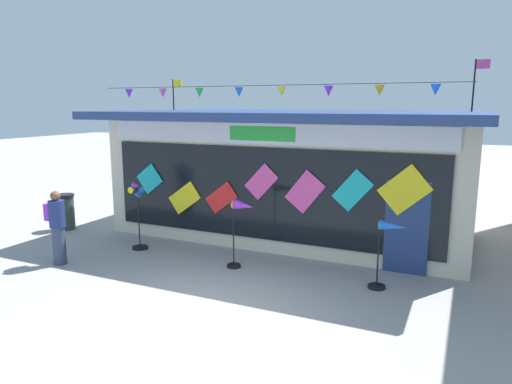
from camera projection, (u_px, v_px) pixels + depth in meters
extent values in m
plane|color=#9E9B99|center=(196.00, 318.00, 7.90)|extent=(80.00, 80.00, 0.00)
cube|color=beige|center=(301.00, 173.00, 13.55)|extent=(9.23, 5.49, 3.17)
cube|color=navy|center=(296.00, 115.00, 12.76)|extent=(9.63, 6.56, 0.20)
cube|color=silver|center=(262.00, 134.00, 10.83)|extent=(8.49, 0.08, 0.48)
cube|color=green|center=(262.00, 134.00, 10.80)|extent=(1.66, 0.04, 0.33)
cube|color=black|center=(262.00, 194.00, 11.10)|extent=(8.31, 0.06, 2.21)
cube|color=navy|center=(407.00, 228.00, 9.81)|extent=(0.90, 0.07, 2.00)
cube|color=#19B7BC|center=(150.00, 179.00, 12.36)|extent=(0.85, 0.03, 0.83)
cube|color=yellow|center=(185.00, 198.00, 11.99)|extent=(0.98, 0.03, 0.90)
cube|color=red|center=(221.00, 198.00, 11.52)|extent=(0.91, 0.03, 0.84)
cube|color=#EA4CA3|center=(261.00, 182.00, 10.99)|extent=(0.88, 0.03, 0.89)
cube|color=#EA4CA3|center=(305.00, 192.00, 10.57)|extent=(0.98, 0.03, 1.02)
cube|color=#19B7BC|center=(352.00, 190.00, 10.11)|extent=(0.92, 0.03, 0.95)
cube|color=yellow|center=(405.00, 190.00, 9.64)|extent=(1.13, 0.03, 1.11)
cylinder|color=black|center=(260.00, 85.00, 10.50)|extent=(8.86, 0.01, 0.01)
cone|color=purple|center=(129.00, 93.00, 12.06)|extent=(0.20, 0.20, 0.22)
cone|color=#EA4CA3|center=(163.00, 93.00, 11.62)|extent=(0.20, 0.20, 0.22)
cone|color=green|center=(199.00, 93.00, 11.18)|extent=(0.20, 0.20, 0.22)
cone|color=blue|center=(239.00, 92.00, 10.75)|extent=(0.20, 0.20, 0.22)
cone|color=yellow|center=(282.00, 92.00, 10.31)|extent=(0.20, 0.20, 0.22)
cone|color=purple|center=(329.00, 91.00, 9.87)|extent=(0.20, 0.20, 0.22)
cone|color=orange|center=(380.00, 90.00, 9.43)|extent=(0.20, 0.20, 0.22)
cone|color=blue|center=(436.00, 90.00, 8.99)|extent=(0.20, 0.20, 0.22)
cylinder|color=black|center=(173.00, 95.00, 14.93)|extent=(0.04, 0.04, 0.96)
cube|color=yellow|center=(177.00, 83.00, 14.80)|extent=(0.32, 0.02, 0.22)
cylinder|color=black|center=(474.00, 86.00, 11.30)|extent=(0.04, 0.04, 1.25)
cube|color=#EA4CA3|center=(483.00, 64.00, 11.14)|extent=(0.32, 0.02, 0.22)
cylinder|color=black|center=(140.00, 247.00, 11.66)|extent=(0.39, 0.39, 0.06)
cylinder|color=black|center=(139.00, 220.00, 11.53)|extent=(0.03, 0.03, 1.50)
cylinder|color=black|center=(136.00, 190.00, 11.35)|extent=(0.06, 0.04, 0.06)
cone|color=blue|center=(140.00, 190.00, 11.31)|extent=(0.16, 0.17, 0.16)
cone|color=purple|center=(136.00, 186.00, 11.33)|extent=(0.17, 0.16, 0.16)
cone|color=yellow|center=(133.00, 190.00, 11.40)|extent=(0.16, 0.17, 0.16)
cone|color=blue|center=(137.00, 195.00, 11.38)|extent=(0.17, 0.16, 0.16)
cylinder|color=black|center=(234.00, 266.00, 10.34)|extent=(0.31, 0.31, 0.06)
cylinder|color=black|center=(234.00, 236.00, 10.22)|extent=(0.03, 0.03, 1.42)
cone|color=purple|center=(244.00, 206.00, 9.98)|extent=(0.56, 0.36, 0.23)
cylinder|color=orange|center=(233.00, 205.00, 10.08)|extent=(0.03, 0.16, 0.16)
cylinder|color=black|center=(376.00, 287.00, 9.16)|extent=(0.34, 0.34, 0.06)
cylinder|color=black|center=(378.00, 257.00, 9.05)|extent=(0.03, 0.03, 1.28)
cone|color=blue|center=(393.00, 226.00, 8.83)|extent=(0.52, 0.23, 0.20)
cylinder|color=green|center=(380.00, 225.00, 8.93)|extent=(0.03, 0.16, 0.16)
cylinder|color=#333D56|center=(59.00, 246.00, 10.48)|extent=(0.28, 0.28, 0.86)
cylinder|color=navy|center=(57.00, 214.00, 10.34)|extent=(0.34, 0.34, 0.60)
sphere|color=brown|center=(55.00, 196.00, 10.27)|extent=(0.22, 0.22, 0.22)
cube|color=purple|center=(51.00, 212.00, 10.43)|extent=(0.18, 0.27, 0.38)
cylinder|color=#2D4238|center=(66.00, 213.00, 13.40)|extent=(0.48, 0.48, 0.95)
cylinder|color=black|center=(64.00, 196.00, 13.31)|extent=(0.52, 0.52, 0.08)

